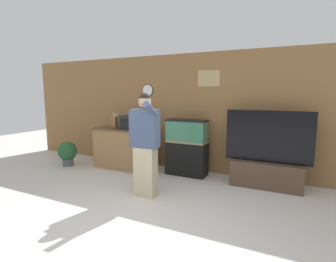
{
  "coord_description": "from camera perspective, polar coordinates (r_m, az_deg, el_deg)",
  "views": [
    {
      "loc": [
        1.81,
        -2.47,
        1.75
      ],
      "look_at": [
        -0.29,
        1.82,
        1.05
      ],
      "focal_mm": 28.0,
      "sensor_mm": 36.0,
      "label": 1
    }
  ],
  "objects": [
    {
      "name": "person_standing",
      "position": [
        4.38,
        -5.1,
        -2.75
      ],
      "size": [
        0.55,
        0.41,
        1.74
      ],
      "color": "#BCAD89",
      "rests_on": "ground_plane"
    },
    {
      "name": "potted_plant",
      "position": [
        6.78,
        -21.03,
        -4.33
      ],
      "size": [
        0.45,
        0.45,
        0.58
      ],
      "color": "#4C4C51",
      "rests_on": "ground_plane"
    },
    {
      "name": "aquarium_on_stand",
      "position": [
        5.58,
        4.1,
        -3.58
      ],
      "size": [
        0.86,
        0.38,
        1.19
      ],
      "color": "black",
      "rests_on": "ground_plane"
    },
    {
      "name": "knife_block",
      "position": [
        6.22,
        -11.52,
        1.91
      ],
      "size": [
        0.1,
        0.11,
        0.36
      ],
      "color": "brown",
      "rests_on": "counter_island"
    },
    {
      "name": "tv_on_stand",
      "position": [
        5.2,
        20.64,
        -7.04
      ],
      "size": [
        1.53,
        0.4,
        1.43
      ],
      "color": "#4C3828",
      "rests_on": "ground_plane"
    },
    {
      "name": "microwave",
      "position": [
        5.96,
        -7.97,
        1.91
      ],
      "size": [
        0.45,
        0.37,
        0.3
      ],
      "color": "black",
      "rests_on": "counter_island"
    },
    {
      "name": "wall_back_paneled",
      "position": [
        5.79,
        7.84,
        3.84
      ],
      "size": [
        10.0,
        0.08,
        2.6
      ],
      "color": "olive",
      "rests_on": "ground_plane"
    },
    {
      "name": "ground_plane",
      "position": [
        3.52,
        -9.44,
        -21.55
      ],
      "size": [
        18.0,
        18.0,
        0.0
      ],
      "primitive_type": "plane",
      "color": "beige"
    },
    {
      "name": "counter_island",
      "position": [
        6.15,
        -9.43,
        -3.76
      ],
      "size": [
        1.46,
        0.57,
        0.94
      ],
      "color": "olive",
      "rests_on": "ground_plane"
    }
  ]
}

